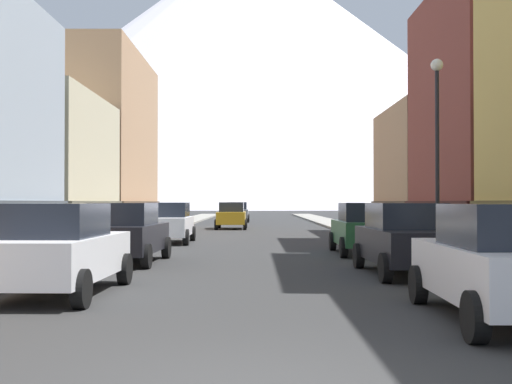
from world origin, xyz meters
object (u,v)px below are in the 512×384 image
at_px(car_left_1, 127,233).
at_px(trash_bin_right, 496,246).
at_px(car_left_0, 60,249).
at_px(potted_plant_1, 34,242).
at_px(car_right_1, 409,238).
at_px(car_driving_1, 233,215).
at_px(streetlamp_right, 439,128).
at_px(car_right_0, 506,262).
at_px(car_driving_0, 239,212).
at_px(car_right_2, 366,228).
at_px(car_left_2, 170,223).
at_px(pedestrian_0, 118,222).

xyz_separation_m(car_left_1, trash_bin_right, (10.15, -1.97, -0.26)).
xyz_separation_m(car_left_0, potted_plant_1, (-3.20, 7.92, -0.36)).
bearing_deg(car_left_0, car_right_1, 25.59).
relative_size(car_left_1, trash_bin_right, 4.54).
height_order(car_driving_1, streetlamp_right, streetlamp_right).
bearing_deg(car_right_0, car_driving_0, 96.30).
bearing_deg(streetlamp_right, car_right_0, -99.54).
relative_size(car_left_0, car_right_2, 1.01).
distance_m(car_right_2, potted_plant_1, 11.01).
distance_m(car_left_1, potted_plant_1, 3.47).
bearing_deg(trash_bin_right, streetlamp_right, 118.90).
relative_size(car_right_0, car_driving_1, 1.01).
bearing_deg(car_left_1, streetlamp_right, -0.97).
height_order(car_left_2, potted_plant_1, car_left_2).
bearing_deg(trash_bin_right, car_right_0, -108.97).
height_order(car_right_0, car_right_2, same).
bearing_deg(car_right_2, car_driving_1, 104.27).
bearing_deg(car_right_1, car_right_2, 89.99).
distance_m(car_right_1, potted_plant_1, 11.62).
xyz_separation_m(car_right_1, car_driving_0, (-5.40, 42.49, 0.00)).
relative_size(car_right_1, trash_bin_right, 4.54).
height_order(car_driving_0, trash_bin_right, car_driving_0).
relative_size(car_left_1, streetlamp_right, 0.76).
bearing_deg(car_left_1, potted_plant_1, 157.87).
xyz_separation_m(car_left_2, pedestrian_0, (-2.45, 0.65, -0.01)).
height_order(car_left_0, car_left_1, same).
xyz_separation_m(car_driving_0, potted_plant_1, (-5.40, -38.21, -0.36)).
distance_m(car_right_2, trash_bin_right, 5.94).
relative_size(car_right_0, potted_plant_1, 5.38).
height_order(car_right_1, car_driving_0, same).
bearing_deg(streetlamp_right, potted_plant_1, 173.28).
xyz_separation_m(car_driving_1, potted_plant_1, (-5.40, -23.33, -0.36)).
bearing_deg(pedestrian_0, car_left_0, -81.71).
relative_size(car_driving_1, trash_bin_right, 4.49).
distance_m(car_driving_1, pedestrian_0, 15.18).
bearing_deg(car_right_2, car_right_0, -90.00).
height_order(car_right_2, car_driving_0, same).
xyz_separation_m(car_left_0, car_right_0, (7.60, -2.76, 0.00)).
bearing_deg(streetlamp_right, trash_bin_right, -61.10).
bearing_deg(car_driving_0, car_left_1, -93.19).
height_order(car_left_1, pedestrian_0, car_left_1).
relative_size(car_driving_0, pedestrian_0, 2.74).
height_order(car_right_1, potted_plant_1, car_right_1).
bearing_deg(trash_bin_right, potted_plant_1, 166.25).
height_order(car_driving_1, potted_plant_1, car_driving_1).
height_order(car_left_1, car_driving_0, same).
height_order(car_right_2, pedestrian_0, car_right_2).
bearing_deg(pedestrian_0, potted_plant_1, -94.83).
xyz_separation_m(car_left_1, car_left_2, (0.00, 9.53, 0.00)).
height_order(car_left_2, car_driving_0, same).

